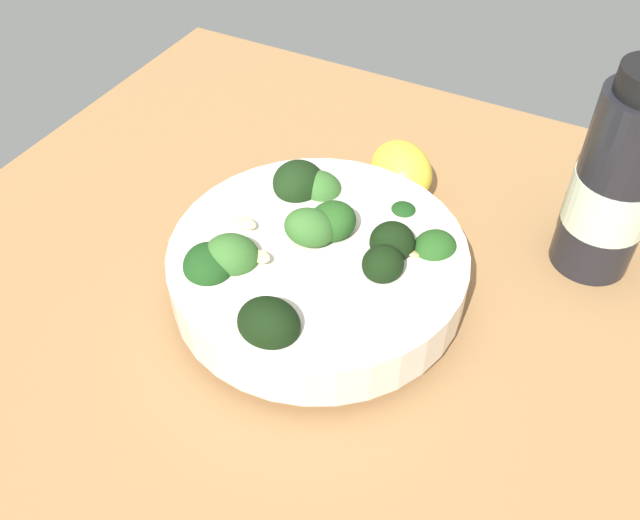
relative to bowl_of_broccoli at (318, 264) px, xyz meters
The scene contains 4 objects.
ground_plane 5.38cm from the bowl_of_broccoli, 89.71° to the right, with size 70.08×70.08×3.39cm, color #996D42.
bowl_of_broccoli is the anchor object (origin of this frame).
lemon_wedge 14.92cm from the bowl_of_broccoli, 87.15° to the left, with size 6.85×5.37×5.02cm, color yellow.
bottle_tall 23.51cm from the bowl_of_broccoli, 37.57° to the left, with size 6.48×6.48×17.74cm.
Camera 1 is at (17.22, -31.42, 40.78)cm, focal length 38.54 mm.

